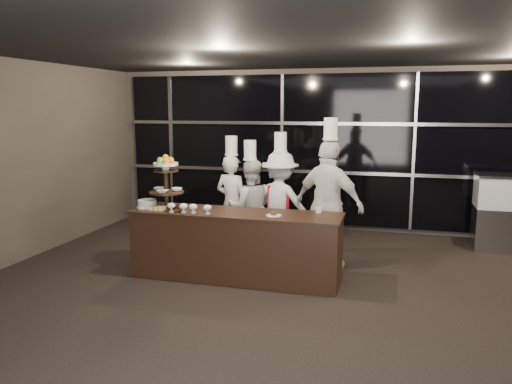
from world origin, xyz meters
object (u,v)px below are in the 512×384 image
(layer_cake, at_px, (147,204))
(chef_d, at_px, (329,204))
(display_stand, at_px, (166,178))
(buffet_counter, at_px, (236,245))
(chef_c, at_px, (280,203))
(chef_b, at_px, (250,206))
(chef_a, at_px, (232,202))

(layer_cake, bearing_deg, chef_d, 18.28)
(display_stand, bearing_deg, buffet_counter, 0.01)
(layer_cake, relative_size, chef_c, 0.16)
(display_stand, distance_m, layer_cake, 0.46)
(display_stand, bearing_deg, layer_cake, -169.75)
(layer_cake, height_order, chef_b, chef_b)
(chef_d, bearing_deg, chef_a, 164.17)
(chef_a, bearing_deg, chef_b, -12.99)
(chef_a, bearing_deg, layer_cake, -123.35)
(chef_a, height_order, chef_c, chef_c)
(display_stand, height_order, chef_c, chef_c)
(buffet_counter, height_order, chef_b, chef_b)
(display_stand, xyz_separation_m, layer_cake, (-0.28, -0.05, -0.37))
(layer_cake, relative_size, chef_d, 0.14)
(chef_d, bearing_deg, layer_cake, -161.72)
(buffet_counter, distance_m, chef_b, 1.17)
(chef_b, bearing_deg, chef_c, 15.03)
(display_stand, distance_m, chef_c, 1.89)
(display_stand, height_order, chef_d, chef_d)
(buffet_counter, relative_size, chef_c, 1.47)
(buffet_counter, xyz_separation_m, chef_d, (1.14, 0.75, 0.48))
(chef_a, distance_m, chef_d, 1.66)
(buffet_counter, relative_size, chef_d, 1.31)
(chef_a, relative_size, chef_b, 1.03)
(buffet_counter, bearing_deg, display_stand, -179.99)
(chef_b, bearing_deg, display_stand, -127.79)
(buffet_counter, xyz_separation_m, display_stand, (-1.00, -0.00, 0.87))
(chef_b, relative_size, chef_c, 0.94)
(display_stand, relative_size, chef_c, 0.39)
(layer_cake, bearing_deg, display_stand, 10.25)
(buffet_counter, distance_m, chef_a, 1.33)
(chef_d, bearing_deg, buffet_counter, -146.78)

